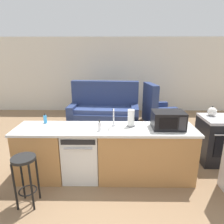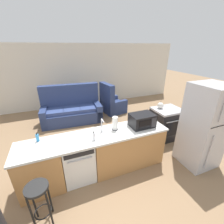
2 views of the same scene
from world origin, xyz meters
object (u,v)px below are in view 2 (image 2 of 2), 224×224
(soap_bottle, at_px, (94,136))
(refrigerator, at_px, (204,127))
(dishwasher, at_px, (78,160))
(armchair, at_px, (111,104))
(paper_towel_roll, at_px, (115,123))
(kettle, at_px, (160,105))
(dish_soap_bottle, at_px, (37,138))
(couch, at_px, (72,110))
(microwave, at_px, (142,120))
(stove_range, at_px, (166,123))
(bar_stool, at_px, (39,197))

(soap_bottle, bearing_deg, refrigerator, -10.49)
(dishwasher, distance_m, armchair, 3.37)
(soap_bottle, bearing_deg, paper_towel_roll, 22.67)
(kettle, bearing_deg, dish_soap_bottle, -171.38)
(paper_towel_roll, relative_size, soap_bottle, 1.60)
(couch, bearing_deg, microwave, -66.66)
(dishwasher, distance_m, refrigerator, 2.70)
(microwave, xyz_separation_m, paper_towel_roll, (-0.59, 0.08, -0.00))
(kettle, bearing_deg, paper_towel_roll, -159.74)
(microwave, distance_m, armchair, 2.95)
(dishwasher, height_order, paper_towel_roll, paper_towel_roll)
(couch, bearing_deg, dish_soap_bottle, -109.76)
(microwave, height_order, couch, couch)
(stove_range, distance_m, armchair, 2.42)
(dishwasher, relative_size, couch, 0.41)
(paper_towel_roll, bearing_deg, refrigerator, -19.59)
(kettle, bearing_deg, microwave, -146.44)
(dish_soap_bottle, xyz_separation_m, armchair, (2.47, 2.63, -0.62))
(microwave, distance_m, paper_towel_roll, 0.59)
(dishwasher, distance_m, paper_towel_roll, 1.03)
(dish_soap_bottle, height_order, bar_stool, dish_soap_bottle)
(refrigerator, bearing_deg, paper_towel_roll, 160.41)
(kettle, xyz_separation_m, couch, (-2.19, 2.01, -0.59))
(dish_soap_bottle, bearing_deg, armchair, 46.80)
(stove_range, distance_m, soap_bottle, 2.44)
(couch, bearing_deg, refrigerator, -54.02)
(kettle, relative_size, bar_stool, 0.28)
(dishwasher, distance_m, microwave, 1.54)
(microwave, xyz_separation_m, couch, (-1.16, 2.69, -0.65))
(paper_towel_roll, distance_m, kettle, 1.72)
(stove_range, relative_size, armchair, 0.75)
(paper_towel_roll, relative_size, armchair, 0.24)
(dish_soap_bottle, relative_size, kettle, 0.86)
(refrigerator, height_order, armchair, refrigerator)
(microwave, bearing_deg, dish_soap_bottle, 174.07)
(microwave, xyz_separation_m, soap_bottle, (-1.09, -0.13, -0.07))
(paper_towel_roll, relative_size, bar_stool, 0.38)
(dishwasher, xyz_separation_m, microwave, (1.41, -0.00, 0.62))
(stove_range, height_order, kettle, kettle)
(dish_soap_bottle, bearing_deg, soap_bottle, -19.42)
(microwave, bearing_deg, stove_range, 24.78)
(kettle, height_order, couch, couch)
(stove_range, xyz_separation_m, microwave, (-1.19, -0.55, 0.59))
(armchair, bearing_deg, stove_range, -71.20)
(paper_towel_roll, relative_size, kettle, 1.38)
(soap_bottle, height_order, armchair, armchair)
(dishwasher, bearing_deg, bar_stool, -134.18)
(refrigerator, relative_size, dish_soap_bottle, 10.44)
(microwave, bearing_deg, dishwasher, 179.95)
(refrigerator, xyz_separation_m, bar_stool, (-3.26, -0.13, -0.38))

